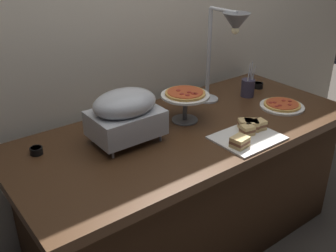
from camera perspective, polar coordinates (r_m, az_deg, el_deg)
The scene contains 11 objects.
ground_plane at distance 2.51m, azimuth 2.60°, elevation -15.93°, with size 8.00×8.00×0.00m, color #4C443D.
back_wall at distance 2.32m, azimuth -4.93°, elevation 14.04°, with size 4.40×0.04×2.40m, color beige.
buffet_table at distance 2.27m, azimuth 2.80°, elevation -8.70°, with size 1.90×0.84×0.76m.
chafing_dish at distance 1.89m, azimuth -6.23°, elevation 1.85°, with size 0.34×0.25×0.27m.
heat_lamp at distance 2.20m, azimuth 8.99°, elevation 13.22°, with size 0.15×0.34×0.56m.
pizza_plate_front at distance 2.41m, azimuth 16.27°, elevation 2.89°, with size 0.26×0.26×0.03m.
pizza_plate_center at distance 2.10m, azimuth 2.52°, elevation 4.19°, with size 0.26×0.26×0.17m.
sandwich_platter at distance 2.01m, azimuth 11.55°, elevation -1.00°, with size 0.33×0.26×0.06m.
sauce_cup_near at distance 2.69m, azimuth 13.00°, elevation 5.82°, with size 0.07×0.07×0.04m.
sauce_cup_far at distance 1.93m, azimuth -18.63°, elevation -3.39°, with size 0.06×0.06×0.03m.
utensil_holder at distance 2.52m, azimuth 11.56°, elevation 5.54°, with size 0.08×0.08×0.22m.
Camera 1 is at (-1.21, -1.41, 1.69)m, focal length 41.84 mm.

